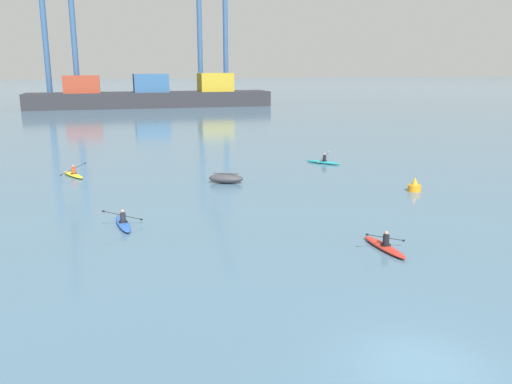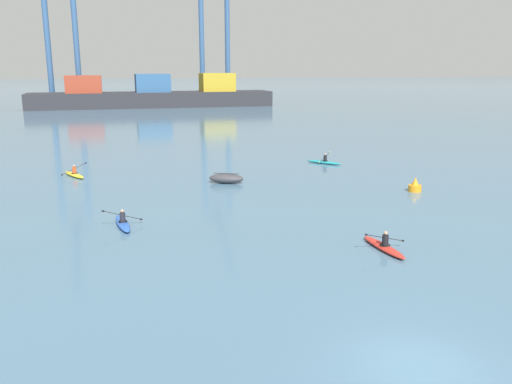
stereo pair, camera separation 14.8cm
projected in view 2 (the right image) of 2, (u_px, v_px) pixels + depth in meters
ground_plane at (419, 367)px, 15.16m from camera, size 800.00×800.00×0.00m
container_barge at (154, 95)px, 113.50m from camera, size 51.56×8.80×7.17m
gantry_crane_west at (60, 17)px, 111.06m from camera, size 7.02×20.06×38.46m
gantry_crane_west_mid at (215, 19)px, 124.49m from camera, size 7.52×21.49×38.96m
capsized_dinghy at (226, 178)px, 39.12m from camera, size 2.82×2.10×0.76m
channel_buoy at (415, 186)px, 36.51m from camera, size 0.90×0.90×1.00m
kayak_red at (384, 246)px, 24.85m from camera, size 2.23×3.43×0.95m
kayak_yellow at (74, 174)px, 41.58m from camera, size 2.01×3.33×1.04m
kayak_blue at (123, 223)px, 28.61m from camera, size 2.18×3.45×1.03m
kayak_teal at (324, 162)px, 47.05m from camera, size 2.64×3.00×1.01m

